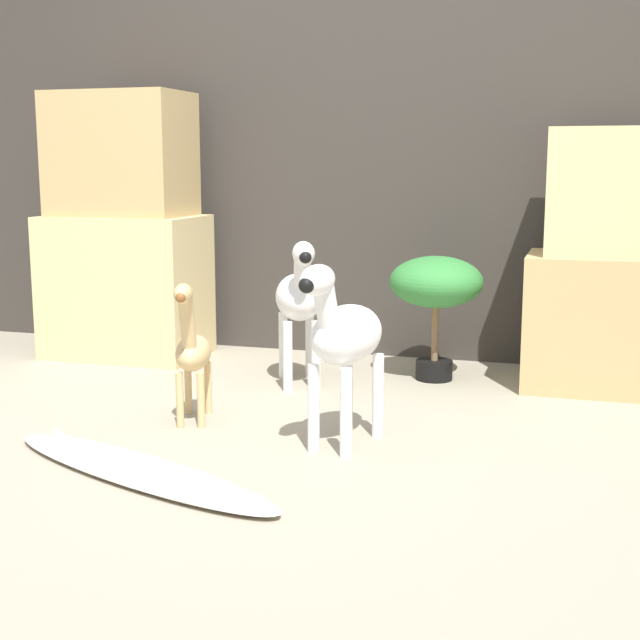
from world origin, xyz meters
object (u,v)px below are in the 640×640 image
(zebra_right, at_px, (343,336))
(surfboard, at_px, (136,469))
(zebra_left, at_px, (300,298))
(giraffe_figurine, at_px, (192,348))

(zebra_right, distance_m, surfboard, 0.82)
(zebra_left, height_order, giraffe_figurine, zebra_left)
(zebra_right, relative_size, surfboard, 0.55)
(zebra_right, relative_size, giraffe_figurine, 1.18)
(zebra_left, relative_size, surfboard, 0.55)
(zebra_right, relative_size, zebra_left, 1.00)
(zebra_right, xyz_separation_m, giraffe_figurine, (-0.62, 0.11, -0.11))
(zebra_right, bearing_deg, surfboard, -139.59)
(giraffe_figurine, distance_m, surfboard, 0.65)
(giraffe_figurine, height_order, surfboard, giraffe_figurine)
(surfboard, bearing_deg, zebra_left, 83.61)
(zebra_right, distance_m, giraffe_figurine, 0.64)
(zebra_left, xyz_separation_m, surfboard, (-0.14, -1.26, -0.38))
(zebra_right, bearing_deg, zebra_left, 117.90)
(zebra_left, xyz_separation_m, giraffe_figurine, (-0.21, -0.67, -0.11))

